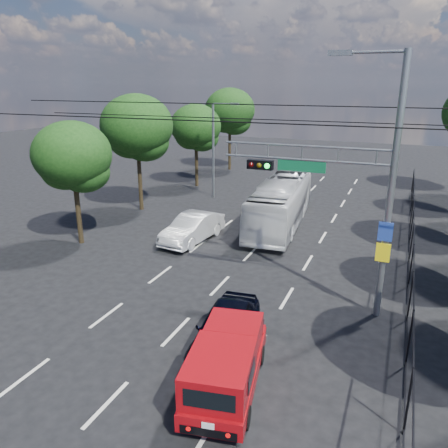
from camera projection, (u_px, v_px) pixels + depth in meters
The scene contains 14 objects.
ground at pixel (106, 404), 12.04m from camera, with size 120.00×120.00×0.00m, color black.
lane_markings at pixel (262, 242), 24.33m from camera, with size 6.12×38.00×0.01m.
signal_mast at pixel (356, 177), 15.50m from camera, with size 6.43×0.39×9.50m.
streetlight_left at pixel (215, 146), 32.45m from camera, with size 2.09×0.22×7.08m.
utility_wires at pixel (228, 114), 17.56m from camera, with size 22.00×5.04×0.74m.
fence_right at pixel (411, 256), 19.63m from camera, with size 0.06×34.03×2.00m.
tree_left_b at pixel (73, 160), 22.78m from camera, with size 4.08×4.08×6.63m.
tree_left_c at pixel (137, 131), 28.89m from camera, with size 4.80×4.80×7.80m.
tree_left_d at pixel (196, 130), 35.97m from camera, with size 4.20×4.20×6.83m.
tree_left_e at pixel (230, 114), 42.82m from camera, with size 4.92×4.92×7.99m.
red_pickup at pixel (227, 362), 12.32m from camera, with size 2.47×4.87×1.74m.
navy_hatchback at pixel (225, 328), 14.40m from camera, with size 1.72×4.26×1.45m, color black.
white_bus at pixel (281, 203), 26.67m from camera, with size 2.40×10.25×2.85m, color silver.
white_van at pixel (193, 228), 24.22m from camera, with size 1.61×4.62×1.52m, color silver.
Camera 1 is at (6.81, -7.90, 8.47)m, focal length 35.00 mm.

